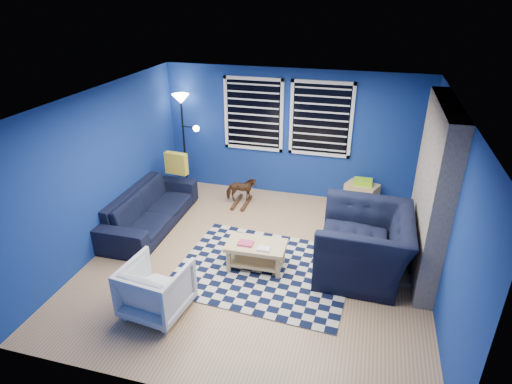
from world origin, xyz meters
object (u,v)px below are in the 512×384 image
cabinet (361,195)px  tv (430,147)px  floor_lamp (183,112)px  armchair_bent (156,288)px  sofa (150,209)px  rocking_horse (241,190)px  armchair_big (364,244)px  coffee_table (256,250)px

cabinet → tv: bearing=8.6°
cabinet → floor_lamp: floor_lamp is taller
tv → floor_lamp: size_ratio=0.51×
floor_lamp → armchair_bent: bearing=-72.3°
sofa → rocking_horse: bearing=-48.3°
sofa → rocking_horse: size_ratio=3.94×
sofa → armchair_big: size_ratio=1.54×
armchair_big → cabinet: 2.11m
rocking_horse → coffee_table: size_ratio=0.65×
armchair_bent → tv: bearing=-128.1°
rocking_horse → cabinet: 2.29m
tv → floor_lamp: floor_lamp is taller
tv → cabinet: 1.55m
sofa → floor_lamp: bearing=0.3°
armchair_big → sofa: bearing=-95.9°
sofa → rocking_horse: 1.76m
tv → sofa: (-4.55, -1.43, -1.07)m
armchair_bent → rocking_horse: (0.16, 3.17, -0.04)m
floor_lamp → cabinet: bearing=0.1°
armchair_big → coffee_table: 1.57m
sofa → cabinet: 3.91m
armchair_big → coffee_table: bearing=-77.4°
sofa → rocking_horse: sofa is taller
tv → coffee_table: (-2.43, -2.17, -1.10)m
tv → coffee_table: tv is taller
cabinet → floor_lamp: size_ratio=0.35×
armchair_big → coffee_table: armchair_big is taller
armchair_big → floor_lamp: bearing=-119.0°
rocking_horse → sofa: bearing=111.5°
armchair_big → cabinet: armchair_big is taller
rocking_horse → coffee_table: 2.09m
rocking_horse → coffee_table: bearing=-177.9°
sofa → armchair_big: (3.65, -0.42, 0.15)m
tv → sofa: 4.88m
tv → rocking_horse: (-3.24, -0.25, -1.09)m
sofa → floor_lamp: size_ratio=1.16×
sofa → cabinet: (3.53, 1.68, -0.08)m
coffee_table → cabinet: cabinet is taller
sofa → floor_lamp: floor_lamp is taller
cabinet → rocking_horse: bearing=-145.1°
armchair_bent → rocking_horse: size_ratio=1.37×
tv → armchair_bent: 4.94m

